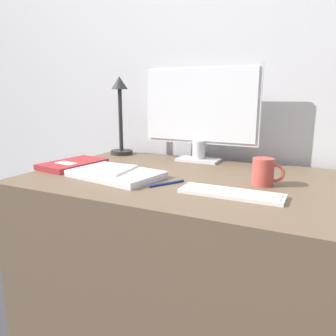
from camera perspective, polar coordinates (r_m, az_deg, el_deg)
The scene contains 10 objects.
wall_back at distance 1.63m, azimuth 11.12°, elevation 18.90°, with size 3.60×0.05×2.40m.
desk at distance 1.36m, azimuth 4.35°, elevation -16.35°, with size 1.25×0.77×0.71m.
monitor at distance 1.51m, azimuth 5.55°, elevation 9.89°, with size 0.54×0.11×0.43m.
keyboard at distance 1.03m, azimuth 10.95°, elevation -4.32°, with size 0.32×0.10×0.01m.
laptop at distance 1.25m, azimuth -8.97°, elevation -0.98°, with size 0.36×0.26×0.02m.
ereader at distance 1.25m, azimuth -9.50°, elevation -0.23°, with size 0.13×0.18×0.01m.
desk_lamp at distance 1.70m, azimuth -8.31°, elevation 9.66°, with size 0.11×0.11×0.39m.
notebook at distance 1.46m, azimuth -16.22°, elevation 0.66°, with size 0.20×0.29×0.02m.
coffee_mug at distance 1.16m, azimuth 16.35°, elevation -0.64°, with size 0.11×0.07×0.09m.
pen at distance 1.13m, azimuth -0.24°, elevation -2.69°, with size 0.08×0.13×0.01m.
Camera 1 is at (0.43, -0.99, 1.01)m, focal length 35.00 mm.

